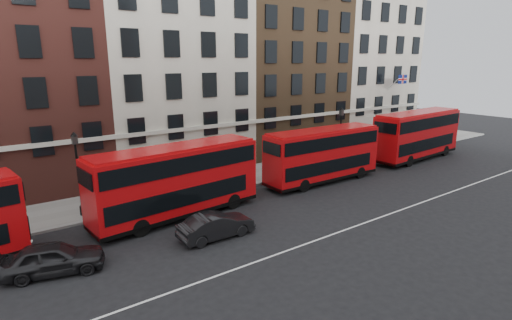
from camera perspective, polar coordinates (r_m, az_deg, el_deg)
ground at (r=24.24m, az=5.92°, el=-9.46°), size 120.00×120.00×0.00m
pavement at (r=32.26m, az=-6.61°, el=-3.25°), size 80.00×5.00×0.15m
kerb at (r=30.21m, az=-4.26°, el=-4.41°), size 80.00×0.30×0.16m
road_centre_line at (r=22.93m, az=9.31°, el=-11.00°), size 70.00×0.12×0.01m
building_terrace at (r=37.30m, az=-13.28°, el=14.66°), size 64.00×11.95×22.00m
bus_b at (r=25.19m, az=-11.33°, el=-2.80°), size 11.06×3.58×4.57m
bus_c at (r=32.40m, az=9.49°, el=0.86°), size 10.40×2.71×4.35m
bus_d at (r=42.52m, az=22.03°, el=3.47°), size 11.45×3.32×4.76m
car_rear at (r=21.19m, az=-26.98°, el=-12.38°), size 4.77×2.92×1.52m
car_front at (r=22.58m, az=-5.69°, el=-9.31°), size 4.35×1.57×1.43m
lamp_post_left at (r=26.83m, az=-24.08°, el=-1.34°), size 0.44×0.44×5.33m
lamp_post_right at (r=37.74m, az=11.96°, el=3.78°), size 0.44×0.44×5.33m
traffic_light at (r=48.54m, az=22.50°, el=4.52°), size 0.25×0.45×3.27m
iron_railings at (r=33.96m, az=-8.47°, el=-1.41°), size 6.60×0.06×1.00m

